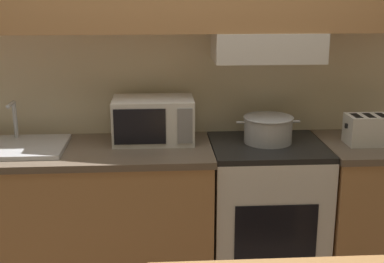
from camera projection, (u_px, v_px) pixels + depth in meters
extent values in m
cube|color=beige|center=(177.00, 68.00, 3.11)|extent=(4.94, 0.05, 2.55)
cube|color=white|center=(267.00, 46.00, 2.93)|extent=(0.59, 0.34, 0.16)
cube|color=tan|center=(82.00, 227.00, 3.00)|extent=(1.43, 0.58, 0.85)
cube|color=brown|center=(77.00, 151.00, 2.88)|extent=(1.45, 0.60, 0.04)
cube|color=tan|center=(359.00, 219.00, 3.10)|extent=(0.46, 0.58, 0.85)
cube|color=brown|center=(366.00, 146.00, 2.98)|extent=(0.48, 0.60, 0.04)
cube|color=white|center=(265.00, 221.00, 3.07)|extent=(0.62, 0.56, 0.86)
cube|color=black|center=(268.00, 147.00, 2.96)|extent=(0.62, 0.56, 0.03)
cube|color=black|center=(276.00, 232.00, 2.78)|extent=(0.44, 0.01, 0.30)
cylinder|color=black|center=(246.00, 151.00, 2.84)|extent=(0.09, 0.09, 0.01)
cylinder|color=black|center=(298.00, 150.00, 2.85)|extent=(0.09, 0.09, 0.01)
cylinder|color=black|center=(240.00, 139.00, 3.05)|extent=(0.09, 0.09, 0.01)
cylinder|color=black|center=(288.00, 139.00, 3.07)|extent=(0.09, 0.09, 0.01)
cylinder|color=#B7BABF|center=(268.00, 130.00, 2.96)|extent=(0.27, 0.27, 0.15)
torus|color=#B7BABF|center=(268.00, 118.00, 2.95)|extent=(0.28, 0.28, 0.01)
cylinder|color=#B7BABF|center=(241.00, 122.00, 2.94)|extent=(0.05, 0.01, 0.01)
cylinder|color=#B7BABF|center=(296.00, 122.00, 2.96)|extent=(0.05, 0.01, 0.01)
cube|color=white|center=(153.00, 120.00, 2.97)|extent=(0.44, 0.29, 0.25)
cube|color=black|center=(140.00, 127.00, 2.83)|extent=(0.28, 0.01, 0.19)
cube|color=gray|center=(185.00, 126.00, 2.84)|extent=(0.08, 0.01, 0.19)
cube|color=white|center=(374.00, 130.00, 2.93)|extent=(0.30, 0.16, 0.16)
cube|color=black|center=(346.00, 126.00, 2.92)|extent=(0.01, 0.02, 0.02)
cube|color=black|center=(356.00, 116.00, 2.90)|extent=(0.04, 0.11, 0.01)
cube|color=black|center=(369.00, 116.00, 2.91)|extent=(0.04, 0.11, 0.01)
cube|color=black|center=(382.00, 116.00, 2.91)|extent=(0.04, 0.11, 0.01)
cube|color=#B7BABF|center=(10.00, 147.00, 2.85)|extent=(0.59, 0.42, 0.02)
cube|color=#4C4F54|center=(9.00, 148.00, 2.83)|extent=(0.50, 0.31, 0.01)
cylinder|color=#B7BABF|center=(15.00, 120.00, 2.97)|extent=(0.02, 0.02, 0.20)
cylinder|color=#B7BABF|center=(11.00, 104.00, 2.89)|extent=(0.02, 0.12, 0.02)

